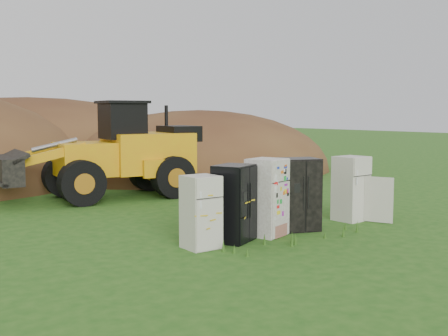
# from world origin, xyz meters

# --- Properties ---
(ground) EXTENTS (120.00, 120.00, 0.00)m
(ground) POSITION_xyz_m (0.00, 0.00, 0.00)
(ground) COLOR #215316
(ground) RESTS_ON ground
(fridge_leftmost) EXTENTS (0.70, 0.67, 1.54)m
(fridge_leftmost) POSITION_xyz_m (-2.55, -0.03, 0.77)
(fridge_leftmost) COLOR beige
(fridge_leftmost) RESTS_ON ground
(fridge_black_side) EXTENTS (1.10, 1.01, 1.70)m
(fridge_black_side) POSITION_xyz_m (-1.61, 0.04, 0.85)
(fridge_black_side) COLOR black
(fridge_black_side) RESTS_ON ground
(fridge_sticker) EXTENTS (0.98, 0.94, 1.79)m
(fridge_sticker) POSITION_xyz_m (-0.64, 0.04, 0.89)
(fridge_sticker) COLOR white
(fridge_sticker) RESTS_ON ground
(fridge_dark_mid) EXTENTS (1.10, 1.00, 1.75)m
(fridge_dark_mid) POSITION_xyz_m (0.39, 0.01, 0.87)
(fridge_dark_mid) COLOR black
(fridge_dark_mid) RESTS_ON ground
(fridge_open_door) EXTENTS (0.80, 0.74, 1.70)m
(fridge_open_door) POSITION_xyz_m (2.33, 0.04, 0.85)
(fridge_open_door) COLOR beige
(fridge_open_door) RESTS_ON ground
(wheel_loader) EXTENTS (6.94, 3.52, 3.22)m
(wheel_loader) POSITION_xyz_m (-1.33, 7.45, 1.61)
(wheel_loader) COLOR orange
(wheel_loader) RESTS_ON ground
(dirt_mound_right) EXTENTS (14.07, 10.32, 5.87)m
(dirt_mound_right) POSITION_xyz_m (5.83, 11.99, 0.00)
(dirt_mound_right) COLOR #452416
(dirt_mound_right) RESTS_ON ground
(dirt_mound_back) EXTENTS (19.39, 12.93, 7.09)m
(dirt_mound_back) POSITION_xyz_m (-0.30, 17.41, 0.00)
(dirt_mound_back) COLOR #452416
(dirt_mound_back) RESTS_ON ground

